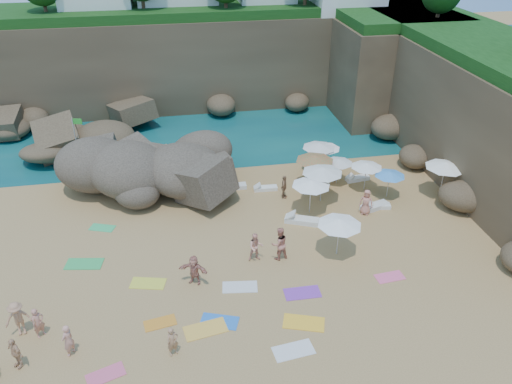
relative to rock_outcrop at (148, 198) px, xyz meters
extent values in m
plane|color=tan|center=(4.49, -6.83, 0.00)|extent=(120.00, 120.00, 0.00)
plane|color=#0C4751|center=(4.49, 23.17, 0.00)|extent=(120.00, 120.00, 0.00)
cube|color=brown|center=(6.49, 18.17, 4.00)|extent=(44.00, 8.00, 8.00)
cube|color=brown|center=(23.49, 1.17, 4.00)|extent=(8.00, 30.00, 8.00)
cube|color=brown|center=(21.49, 13.17, 4.00)|extent=(10.00, 12.00, 8.00)
cylinder|color=white|center=(-13.51, 23.17, 3.00)|extent=(0.10, 0.10, 6.00)
cylinder|color=white|center=(-12.01, 23.17, 3.00)|extent=(0.10, 0.10, 6.00)
cylinder|color=white|center=(-10.51, 23.17, 3.00)|extent=(0.10, 0.10, 6.00)
cylinder|color=silver|center=(-4.93, 5.88, 1.81)|extent=(0.07, 0.07, 3.63)
cube|color=green|center=(-4.57, 5.88, 3.33)|extent=(0.63, 0.17, 0.41)
cylinder|color=silver|center=(2.65, -1.06, 0.91)|extent=(0.05, 0.05, 1.83)
cone|color=white|center=(2.65, -1.06, 1.78)|extent=(2.05, 2.05, 0.31)
cylinder|color=silver|center=(14.34, -1.36, 0.93)|extent=(0.05, 0.05, 1.86)
cone|color=white|center=(14.34, -1.36, 1.81)|extent=(2.09, 2.09, 0.32)
cylinder|color=silver|center=(12.45, 1.78, 0.96)|extent=(0.06, 0.06, 1.93)
cone|color=white|center=(12.45, 1.78, 1.88)|extent=(2.16, 2.16, 0.33)
cylinder|color=silver|center=(11.97, 1.68, 1.04)|extent=(0.06, 0.06, 2.08)
cone|color=silver|center=(11.97, 1.68, 2.03)|extent=(2.33, 2.33, 0.35)
cylinder|color=silver|center=(21.08, -5.33, 0.96)|extent=(0.06, 0.06, 1.93)
cone|color=silver|center=(21.08, -5.33, 1.88)|extent=(2.16, 2.16, 0.33)
cylinder|color=silver|center=(12.76, -0.27, 0.88)|extent=(0.05, 0.05, 1.76)
cone|color=silver|center=(12.76, -0.27, 1.72)|extent=(1.98, 1.98, 0.30)
cylinder|color=silver|center=(11.04, -0.49, 1.13)|extent=(0.07, 0.07, 2.26)
cone|color=#EC3B29|center=(11.04, -0.49, 2.20)|extent=(2.53, 2.53, 0.39)
cylinder|color=silver|center=(9.95, -3.46, 1.06)|extent=(0.06, 0.06, 2.11)
cone|color=white|center=(9.95, -3.46, 2.06)|extent=(2.37, 2.37, 0.36)
cylinder|color=silver|center=(18.97, -3.01, 1.15)|extent=(0.07, 0.07, 2.30)
cone|color=white|center=(18.97, -3.01, 2.24)|extent=(2.57, 2.57, 0.39)
cylinder|color=silver|center=(11.00, -2.31, 1.15)|extent=(0.07, 0.07, 2.31)
cone|color=silver|center=(11.00, -2.31, 2.25)|extent=(2.59, 2.59, 0.39)
cylinder|color=silver|center=(15.44, -2.59, 0.88)|extent=(0.05, 0.05, 1.76)
cone|color=#408FDC|center=(15.44, -2.59, 1.72)|extent=(1.98, 1.98, 0.30)
cylinder|color=silver|center=(10.27, -7.88, 1.07)|extent=(0.06, 0.06, 2.15)
cone|color=white|center=(10.27, -7.88, 2.10)|extent=(2.41, 2.41, 0.37)
cube|color=white|center=(7.77, -0.32, 0.12)|extent=(1.60, 0.59, 0.25)
cube|color=silver|center=(5.64, 0.27, 0.14)|extent=(1.84, 0.64, 0.28)
cube|color=silver|center=(14.27, -3.78, 0.13)|extent=(1.75, 0.83, 0.26)
cube|color=white|center=(14.33, -0.13, 0.13)|extent=(1.75, 0.80, 0.26)
cube|color=silver|center=(9.16, -4.56, 0.16)|extent=(2.13, 1.41, 0.31)
cube|color=silver|center=(14.10, -3.85, 0.15)|extent=(2.01, 1.16, 0.30)
cube|color=#E05777|center=(-1.64, -13.99, 0.01)|extent=(1.71, 1.23, 0.03)
cube|color=orange|center=(0.61, -11.44, 0.01)|extent=(1.56, 0.97, 0.03)
cube|color=green|center=(-3.33, -6.35, 0.02)|extent=(2.08, 1.28, 0.03)
cube|color=yellow|center=(0.05, -8.55, 0.02)|extent=(1.91, 1.28, 0.03)
cube|color=silver|center=(4.61, -9.66, 0.02)|extent=(1.86, 1.10, 0.03)
cube|color=purple|center=(7.59, -10.65, 0.02)|extent=(1.81, 0.93, 0.03)
cube|color=blue|center=(3.31, -11.84, 0.02)|extent=(1.93, 1.42, 0.03)
cube|color=#F7608E|center=(12.35, -10.28, 0.01)|extent=(1.55, 0.87, 0.03)
cube|color=yellow|center=(7.14, -12.62, 0.02)|extent=(2.10, 1.51, 0.03)
cube|color=#35B968|center=(-2.66, -3.01, 0.01)|extent=(1.63, 1.19, 0.03)
cube|color=gold|center=(2.63, -12.21, 0.02)|extent=(2.06, 1.27, 0.03)
cube|color=silver|center=(6.27, -14.13, 0.02)|extent=(1.87, 1.09, 0.03)
imported|color=tan|center=(-4.61, -11.25, 0.77)|extent=(0.66, 0.66, 1.54)
imported|color=#C27561|center=(7.06, -7.70, 0.97)|extent=(1.08, 0.93, 1.95)
imported|color=tan|center=(4.28, 0.43, 0.83)|extent=(1.14, 0.65, 1.66)
imported|color=#966C4B|center=(8.76, -1.50, 0.79)|extent=(0.73, 1.01, 1.59)
imported|color=tan|center=(13.28, -4.29, 0.83)|extent=(0.93, 0.77, 1.67)
imported|color=tan|center=(1.41, 4.87, 0.77)|extent=(1.43, 1.09, 1.53)
imported|color=tan|center=(-3.17, -12.58, 0.81)|extent=(0.64, 0.70, 1.62)
imported|color=tan|center=(-5.47, -10.99, 0.24)|extent=(1.39, 1.91, 0.47)
imported|color=tan|center=(-5.22, -12.87, 0.18)|extent=(1.66, 1.71, 0.37)
imported|color=tan|center=(2.41, -8.91, 0.22)|extent=(2.07, 2.13, 0.43)
imported|color=#AD7C56|center=(1.17, -13.38, 0.17)|extent=(1.09, 1.53, 0.35)
imported|color=#E9A084|center=(5.79, -7.62, 0.31)|extent=(0.82, 1.66, 0.63)
camera|label=1|loc=(1.98, -28.71, 16.86)|focal=35.00mm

